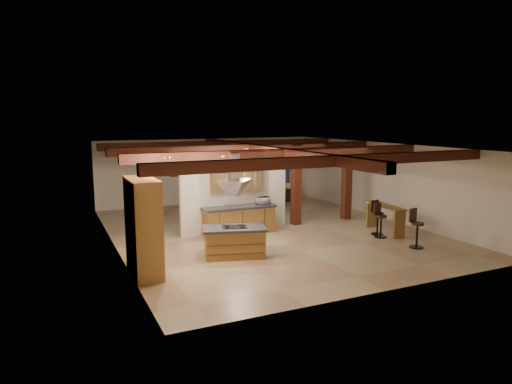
# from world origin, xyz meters

# --- Properties ---
(ground) EXTENTS (12.00, 12.00, 0.00)m
(ground) POSITION_xyz_m (0.00, 0.00, 0.00)
(ground) COLOR tan
(ground) RESTS_ON ground
(room_walls) EXTENTS (12.00, 12.00, 12.00)m
(room_walls) POSITION_xyz_m (0.00, 0.00, 1.78)
(room_walls) COLOR silver
(room_walls) RESTS_ON ground
(ceiling_beams) EXTENTS (10.00, 12.00, 0.28)m
(ceiling_beams) POSITION_xyz_m (0.00, 0.00, 2.76)
(ceiling_beams) COLOR #39180E
(ceiling_beams) RESTS_ON room_walls
(timber_posts) EXTENTS (2.50, 0.30, 2.90)m
(timber_posts) POSITION_xyz_m (2.50, 0.50, 1.76)
(timber_posts) COLOR #39180E
(timber_posts) RESTS_ON ground
(partition_wall) EXTENTS (3.80, 0.18, 2.20)m
(partition_wall) POSITION_xyz_m (-1.00, 0.50, 1.10)
(partition_wall) COLOR silver
(partition_wall) RESTS_ON ground
(pantry_cabinet) EXTENTS (0.67, 1.60, 2.40)m
(pantry_cabinet) POSITION_xyz_m (-4.67, -2.60, 1.20)
(pantry_cabinet) COLOR olive
(pantry_cabinet) RESTS_ON ground
(back_counter) EXTENTS (2.50, 0.66, 0.94)m
(back_counter) POSITION_xyz_m (-1.00, 0.11, 0.48)
(back_counter) COLOR olive
(back_counter) RESTS_ON ground
(upper_display_cabinet) EXTENTS (1.80, 0.36, 0.95)m
(upper_display_cabinet) POSITION_xyz_m (-1.00, 0.31, 1.85)
(upper_display_cabinet) COLOR olive
(upper_display_cabinet) RESTS_ON partition_wall
(range_hood) EXTENTS (1.10, 1.10, 1.40)m
(range_hood) POSITION_xyz_m (-2.10, -2.20, 1.78)
(range_hood) COLOR silver
(range_hood) RESTS_ON room_walls
(back_windows) EXTENTS (2.70, 0.07, 1.70)m
(back_windows) POSITION_xyz_m (2.80, 5.93, 1.50)
(back_windows) COLOR #39180E
(back_windows) RESTS_ON room_walls
(framed_art) EXTENTS (0.65, 0.05, 0.85)m
(framed_art) POSITION_xyz_m (-1.50, 5.94, 1.70)
(framed_art) COLOR #39180E
(framed_art) RESTS_ON room_walls
(recessed_cans) EXTENTS (3.16, 2.46, 0.03)m
(recessed_cans) POSITION_xyz_m (-2.53, -1.93, 2.87)
(recessed_cans) COLOR silver
(recessed_cans) RESTS_ON room_walls
(kitchen_island) EXTENTS (1.92, 1.37, 0.86)m
(kitchen_island) POSITION_xyz_m (-2.10, -2.20, 0.43)
(kitchen_island) COLOR olive
(kitchen_island) RESTS_ON ground
(dining_table) EXTENTS (1.89, 1.17, 0.63)m
(dining_table) POSITION_xyz_m (0.73, 3.22, 0.32)
(dining_table) COLOR #3A1C0E
(dining_table) RESTS_ON ground
(sofa) EXTENTS (2.13, 1.04, 0.60)m
(sofa) POSITION_xyz_m (2.71, 5.00, 0.30)
(sofa) COLOR black
(sofa) RESTS_ON ground
(microwave) EXTENTS (0.44, 0.31, 0.24)m
(microwave) POSITION_xyz_m (-0.10, 0.11, 1.06)
(microwave) COLOR silver
(microwave) RESTS_ON back_counter
(bar_counter) EXTENTS (0.67, 1.84, 0.94)m
(bar_counter) POSITION_xyz_m (3.52, -1.81, 0.64)
(bar_counter) COLOR olive
(bar_counter) RESTS_ON ground
(side_table) EXTENTS (0.47, 0.47, 0.50)m
(side_table) POSITION_xyz_m (4.11, 5.20, 0.25)
(side_table) COLOR #39180E
(side_table) RESTS_ON ground
(table_lamp) EXTENTS (0.28, 0.28, 0.33)m
(table_lamp) POSITION_xyz_m (4.11, 5.20, 0.73)
(table_lamp) COLOR black
(table_lamp) RESTS_ON side_table
(bar_stool_a) EXTENTS (0.42, 0.43, 1.17)m
(bar_stool_a) POSITION_xyz_m (3.14, -3.63, 0.60)
(bar_stool_a) COLOR black
(bar_stool_a) RESTS_ON ground
(bar_stool_b) EXTENTS (0.40, 0.40, 1.14)m
(bar_stool_b) POSITION_xyz_m (3.11, -1.90, 0.58)
(bar_stool_b) COLOR black
(bar_stool_b) RESTS_ON ground
(bar_stool_c) EXTENTS (0.39, 0.41, 1.11)m
(bar_stool_c) POSITION_xyz_m (2.97, -2.23, 0.56)
(bar_stool_c) COLOR black
(bar_stool_c) RESTS_ON ground
(dining_chairs) EXTENTS (2.12, 2.12, 1.07)m
(dining_chairs) POSITION_xyz_m (0.73, 3.22, 0.54)
(dining_chairs) COLOR #39180E
(dining_chairs) RESTS_ON ground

